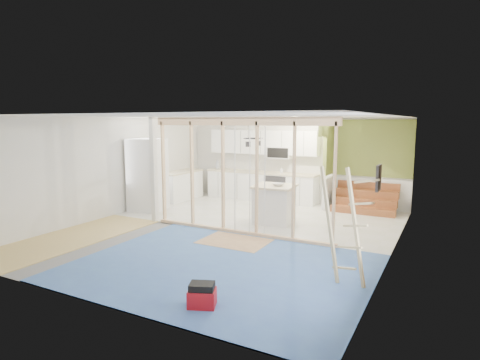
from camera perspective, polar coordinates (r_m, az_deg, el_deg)
The scene contains 17 objects.
room at distance 8.92m, azimuth -1.77°, elevation 0.62°, with size 7.01×8.01×2.61m.
floor_overlays at distance 9.20m, azimuth -1.15°, elevation -7.34°, with size 7.00×8.00×0.03m.
stud_frame at distance 9.00m, azimuth -2.98°, elevation 2.45°, with size 4.66×0.14×2.60m.
base_cabinets at distance 12.72m, azimuth -0.54°, elevation -0.84°, with size 4.45×2.24×0.93m.
upper_cabinets at distance 12.64m, azimuth 3.51°, elevation 5.25°, with size 3.60×0.41×0.85m.
green_partition at distance 11.68m, azimuth 16.13°, elevation 0.37°, with size 2.25×1.51×2.60m.
pot_rack at distance 10.67m, azimuth 1.84°, elevation 5.64°, with size 0.52×0.52×0.72m.
sheathing_panel at distance 5.87m, azimuth 18.51°, elevation -3.87°, with size 0.02×4.00×2.60m, color tan.
electrical_panel at distance 6.41m, azimuth 19.11°, elevation 0.27°, with size 0.04×0.30×0.40m, color #39393E.
ceiling_light at distance 11.09m, azimuth 12.46°, elevation 8.37°, with size 0.32×0.32×0.08m, color #FFEABF.
fridge at distance 11.43m, azimuth -12.98°, elevation 0.67°, with size 1.02×0.99×2.03m.
island at distance 9.91m, azimuth 4.89°, elevation -3.48°, with size 1.06×1.06×0.95m.
bowl at distance 9.73m, azimuth 5.47°, elevation -0.64°, with size 0.28×0.28×0.07m, color white.
soap_bottle_a at distance 13.37m, azimuth -3.22°, elevation 2.30°, with size 0.12×0.13×0.32m, color #A7AEBA.
soap_bottle_b at distance 12.34m, azimuth 5.93°, elevation 1.44°, with size 0.08×0.09×0.19m, color silver.
toolbox at distance 5.64m, azimuth -5.42°, elevation -16.10°, with size 0.44×0.39×0.35m.
ladder at distance 6.35m, azimuth 14.80°, elevation -6.32°, with size 0.95×0.21×1.80m.
Camera 1 is at (4.39, -7.68, 2.50)m, focal length 30.00 mm.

